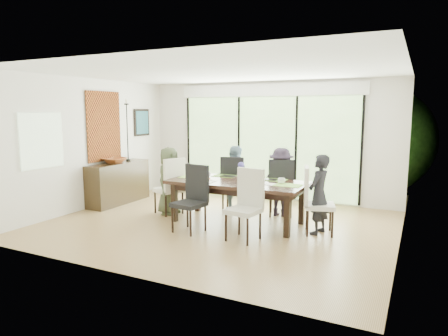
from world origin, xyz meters
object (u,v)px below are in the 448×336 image
at_px(laptop, 194,178).
at_px(cup_a, 207,174).
at_px(chair_right_end, 320,200).
at_px(person_far_right, 281,182).
at_px(cup_c, 281,181).
at_px(person_left_end, 169,181).
at_px(bowl, 115,160).
at_px(chair_near_right, 243,205).
at_px(chair_left_end, 168,185).
at_px(sideboard, 119,183).
at_px(chair_far_left, 234,183).
at_px(chair_near_left, 189,199).
at_px(chair_far_right, 281,187).
at_px(cup_b, 243,180).
at_px(person_far_left, 234,178).
at_px(vase, 241,177).
at_px(table_top, 237,183).
at_px(person_right_end, 319,194).

xyz_separation_m(laptop, cup_a, (0.15, 0.25, 0.04)).
height_order(chair_right_end, person_far_right, person_far_right).
bearing_deg(cup_c, cup_a, 178.09).
relative_size(person_left_end, bowl, 2.79).
relative_size(chair_near_right, cup_a, 8.87).
relative_size(chair_left_end, person_far_right, 0.85).
xyz_separation_m(sideboard, bowl, (0.00, -0.10, 0.51)).
relative_size(chair_far_left, chair_near_left, 1.00).
height_order(cup_c, sideboard, sideboard).
relative_size(chair_near_left, laptop, 3.33).
xyz_separation_m(chair_far_right, bowl, (-3.57, -0.67, 0.39)).
xyz_separation_m(chair_right_end, bowl, (-4.52, 0.18, 0.39)).
bearing_deg(sideboard, cup_b, -6.79).
relative_size(person_far_left, laptop, 3.91).
relative_size(chair_near_right, laptop, 3.33).
distance_m(cup_b, bowl, 3.18).
bearing_deg(cup_a, cup_b, -16.39).
distance_m(chair_near_left, laptop, 0.87).
bearing_deg(person_left_end, vase, -88.59).
xyz_separation_m(chair_far_right, person_far_left, (-1.00, -0.02, 0.10)).
distance_m(table_top, cup_c, 0.81).
height_order(chair_near_left, laptop, chair_near_left).
bearing_deg(chair_right_end, vase, 71.48).
relative_size(chair_right_end, cup_a, 8.87).
height_order(table_top, chair_near_right, chair_near_right).
distance_m(chair_near_right, person_far_right, 1.70).
bearing_deg(chair_near_left, vase, 67.62).
distance_m(chair_far_right, person_right_end, 1.26).
xyz_separation_m(chair_left_end, cup_b, (1.65, -0.10, 0.25)).
distance_m(person_far_left, cup_a, 0.74).
xyz_separation_m(chair_near_right, cup_a, (-1.20, 1.02, 0.26)).
xyz_separation_m(table_top, chair_far_right, (0.55, 0.85, -0.18)).
bearing_deg(vase, chair_near_left, -120.87).
bearing_deg(person_far_left, bowl, 0.58).
xyz_separation_m(chair_near_left, cup_c, (1.30, 0.97, 0.26)).
height_order(person_left_end, vase, person_left_end).
relative_size(laptop, sideboard, 0.21).
height_order(person_far_left, cup_a, person_far_left).
relative_size(sideboard, bowl, 3.36).
relative_size(laptop, cup_b, 3.30).
bearing_deg(person_far_right, cup_a, 28.82).
relative_size(chair_right_end, laptop, 3.33).
bearing_deg(chair_right_end, laptop, 75.89).
bearing_deg(chair_near_left, person_far_left, 96.81).
bearing_deg(person_left_end, chair_far_left, -50.93).
distance_m(table_top, chair_far_right, 1.03).
bearing_deg(table_top, chair_far_left, 117.90).
relative_size(chair_far_right, sideboard, 0.71).
bearing_deg(chair_left_end, chair_near_right, 89.33).
bearing_deg(chair_far_left, chair_right_end, 144.32).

